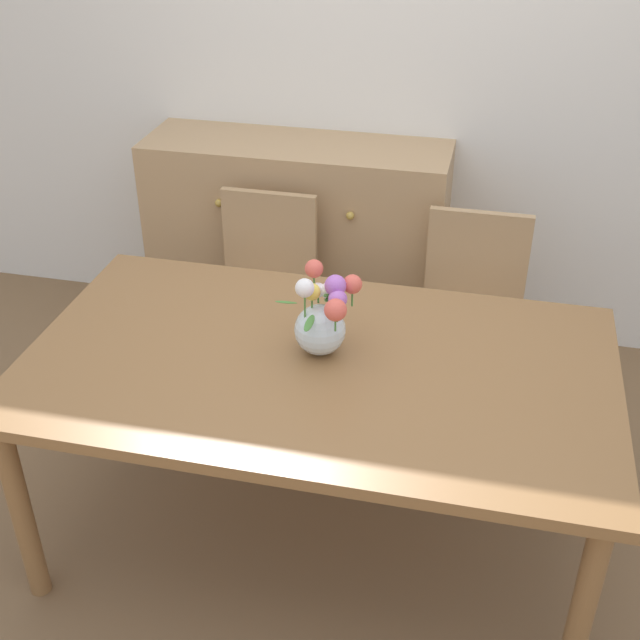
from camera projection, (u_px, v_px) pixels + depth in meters
name	position (u px, v px, depth m)	size (l,w,h in m)	color
ground_plane	(318.00, 532.00, 3.03)	(12.00, 12.00, 0.00)	brown
back_wall	(400.00, 43.00, 3.62)	(7.00, 0.10, 2.80)	silver
dining_table	(318.00, 380.00, 2.66)	(1.89, 1.10, 0.77)	olive
chair_left	(264.00, 282.00, 3.58)	(0.42, 0.42, 0.90)	tan
chair_right	(471.00, 306.00, 3.41)	(0.42, 0.42, 0.90)	tan
dresser	(298.00, 243.00, 3.95)	(1.40, 0.47, 1.00)	tan
flower_vase	(323.00, 317.00, 2.60)	(0.26, 0.25, 0.28)	silver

